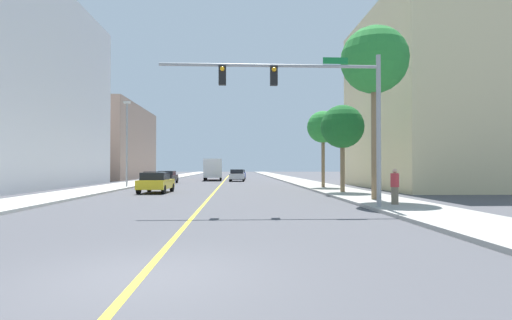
% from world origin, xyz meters
% --- Properties ---
extents(ground, '(192.00, 192.00, 0.00)m').
position_xyz_m(ground, '(0.00, 42.00, 0.00)').
color(ground, '#47474C').
extents(sidewalk_left, '(3.61, 168.00, 0.15)m').
position_xyz_m(sidewalk_left, '(-9.29, 42.00, 0.07)').
color(sidewalk_left, beige).
rests_on(sidewalk_left, ground).
extents(sidewalk_right, '(3.61, 168.00, 0.15)m').
position_xyz_m(sidewalk_right, '(9.29, 42.00, 0.07)').
color(sidewalk_right, '#9E9B93').
rests_on(sidewalk_right, ground).
extents(lane_marking_center, '(0.16, 144.00, 0.01)m').
position_xyz_m(lane_marking_center, '(0.00, 42.00, 0.00)').
color(lane_marking_center, yellow).
rests_on(lane_marking_center, ground).
extents(building_left_far, '(13.31, 22.90, 11.29)m').
position_xyz_m(building_left_far, '(-19.98, 56.67, 5.64)').
color(building_left_far, gray).
rests_on(building_left_far, ground).
extents(building_right_near, '(15.91, 16.83, 15.60)m').
position_xyz_m(building_right_near, '(21.28, 27.45, 7.80)').
color(building_right_near, beige).
rests_on(building_right_near, ground).
extents(traffic_signal_mast, '(9.67, 0.36, 6.67)m').
position_xyz_m(traffic_signal_mast, '(5.02, 10.25, 4.97)').
color(traffic_signal_mast, gray).
rests_on(traffic_signal_mast, sidewalk_right).
extents(street_lamp, '(0.56, 0.28, 7.49)m').
position_xyz_m(street_lamp, '(-7.99, 28.56, 4.31)').
color(street_lamp, gray).
rests_on(street_lamp, sidewalk_left).
extents(palm_near, '(3.59, 3.59, 9.27)m').
position_xyz_m(palm_near, '(9.02, 13.98, 7.54)').
color(palm_near, brown).
rests_on(palm_near, sidewalk_right).
extents(palm_mid, '(3.00, 3.00, 6.03)m').
position_xyz_m(palm_mid, '(8.99, 20.40, 4.64)').
color(palm_mid, brown).
rests_on(palm_mid, sidewalk_right).
extents(palm_far, '(2.73, 2.73, 6.51)m').
position_xyz_m(palm_far, '(9.04, 26.81, 5.23)').
color(palm_far, brown).
rests_on(palm_far, sidewalk_right).
extents(car_yellow, '(2.09, 3.97, 1.47)m').
position_xyz_m(car_yellow, '(-4.16, 22.08, 0.76)').
color(car_yellow, gold).
rests_on(car_yellow, ground).
extents(car_black, '(1.93, 4.37, 1.40)m').
position_xyz_m(car_black, '(-6.12, 38.14, 0.74)').
color(car_black, black).
rests_on(car_black, ground).
extents(car_silver, '(2.05, 4.21, 1.52)m').
position_xyz_m(car_silver, '(1.73, 44.46, 0.78)').
color(car_silver, '#BCBCC1').
rests_on(car_silver, ground).
extents(car_white, '(1.84, 4.33, 1.45)m').
position_xyz_m(car_white, '(-5.77, 29.58, 0.74)').
color(car_white, white).
rests_on(car_white, ground).
extents(car_blue, '(1.91, 3.93, 1.45)m').
position_xyz_m(car_blue, '(2.00, 52.50, 0.76)').
color(car_blue, '#1E389E').
rests_on(car_blue, ground).
extents(delivery_truck, '(2.65, 7.23, 2.92)m').
position_xyz_m(delivery_truck, '(-1.58, 48.15, 1.57)').
color(delivery_truck, red).
rests_on(delivery_truck, ground).
extents(pedestrian, '(0.38, 0.38, 1.66)m').
position_xyz_m(pedestrian, '(8.96, 11.17, 0.97)').
color(pedestrian, '#726651').
rests_on(pedestrian, sidewalk_right).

